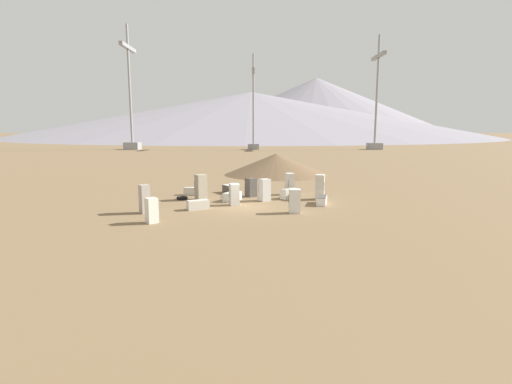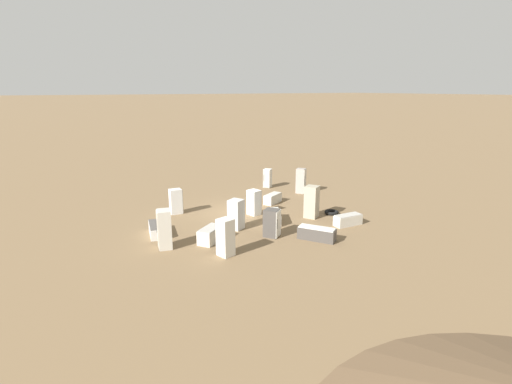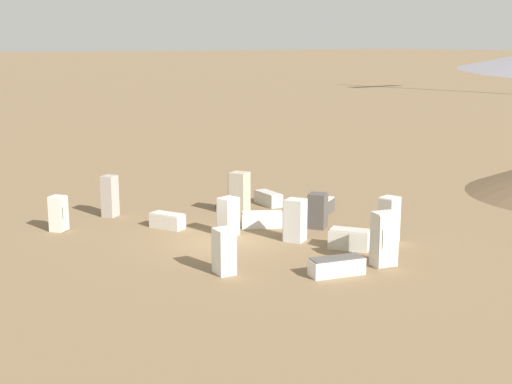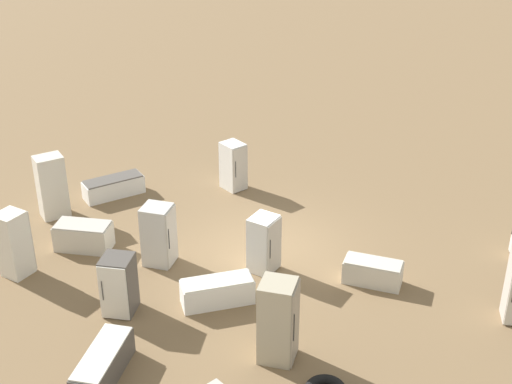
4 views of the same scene
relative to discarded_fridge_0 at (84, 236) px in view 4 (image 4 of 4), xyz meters
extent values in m
plane|color=brown|center=(3.69, -3.48, -0.37)|extent=(1000.00, 1000.00, 0.00)
cube|color=beige|center=(0.00, 0.00, -0.02)|extent=(1.47, 1.64, 0.71)
cube|color=#BCB7AD|center=(0.00, 0.00, 0.36)|extent=(1.41, 1.58, 0.04)
cube|color=#4C4742|center=(-0.93, -3.06, 0.36)|extent=(0.99, 0.99, 1.46)
cube|color=silver|center=(-1.24, -3.28, 0.36)|extent=(0.43, 0.58, 1.40)
cylinder|color=#2D2D2D|center=(-1.40, -3.09, 0.43)|extent=(0.02, 0.02, 0.51)
cube|color=beige|center=(4.27, -6.54, -0.08)|extent=(1.19, 1.57, 0.59)
cube|color=beige|center=(4.27, -6.54, 0.24)|extent=(1.15, 1.51, 0.04)
cube|color=beige|center=(0.40, 2.21, 0.58)|extent=(0.90, 0.77, 1.91)
cube|color=beige|center=(0.48, 2.53, 0.58)|extent=(0.74, 0.22, 1.83)
cylinder|color=#2D2D2D|center=(0.75, 2.49, 0.67)|extent=(0.02, 0.02, 0.67)
cube|color=white|center=(5.41, -0.15, 0.40)|extent=(0.65, 0.75, 1.54)
cube|color=#BCB7AD|center=(5.38, -0.52, 0.40)|extent=(0.56, 0.09, 1.48)
cylinder|color=#2D2D2D|center=(5.17, -0.53, 0.47)|extent=(0.02, 0.02, 0.54)
cube|color=white|center=(2.75, -4.17, 0.39)|extent=(0.82, 0.76, 1.53)
cube|color=#BCB7AD|center=(2.82, -4.48, 0.39)|extent=(0.66, 0.19, 1.47)
cylinder|color=#2D2D2D|center=(2.59, -4.57, 0.47)|extent=(0.02, 0.02, 0.54)
cube|color=white|center=(2.38, 2.07, -0.09)|extent=(1.95, 1.05, 0.56)
cube|color=#56514C|center=(2.38, 2.07, 0.20)|extent=(1.87, 1.01, 0.04)
cube|color=#B2A88E|center=(0.50, -6.83, 0.59)|extent=(1.00, 1.00, 1.93)
cube|color=gray|center=(0.69, -7.16, 0.59)|extent=(0.63, 0.39, 1.85)
cylinder|color=#2D2D2D|center=(0.49, -7.32, 0.68)|extent=(0.02, 0.02, 0.67)
cube|color=#4C4742|center=(-2.54, -4.76, -0.06)|extent=(1.95, 1.58, 0.63)
cube|color=silver|center=(-2.54, -4.76, 0.27)|extent=(1.87, 1.52, 0.04)
cube|color=silver|center=(1.03, -2.01, 0.45)|extent=(0.96, 0.97, 1.66)
cube|color=#BCB7AD|center=(1.22, -2.34, 0.45)|extent=(0.60, 0.36, 1.59)
cylinder|color=#2D2D2D|center=(1.02, -2.48, 0.54)|extent=(0.02, 0.02, 0.58)
cube|color=silver|center=(-1.91, 0.10, 0.51)|extent=(0.78, 0.76, 1.77)
cube|color=#BCB7AD|center=(-1.58, 0.19, 0.51)|extent=(0.19, 0.58, 1.70)
cylinder|color=#2D2D2D|center=(-1.49, -0.01, 0.60)|extent=(0.02, 0.02, 0.62)
cube|color=white|center=(0.91, -4.44, -0.07)|extent=(1.83, 1.39, 0.61)
cube|color=silver|center=(0.91, -4.44, 0.26)|extent=(1.75, 1.33, 0.04)
camera|label=1|loc=(30.50, -2.61, 4.97)|focal=28.00mm
camera|label=2|loc=(-17.36, 7.73, 7.14)|focal=28.00mm
camera|label=3|loc=(17.28, 19.32, 7.25)|focal=50.00mm
camera|label=4|loc=(-8.35, -15.20, 9.84)|focal=50.00mm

